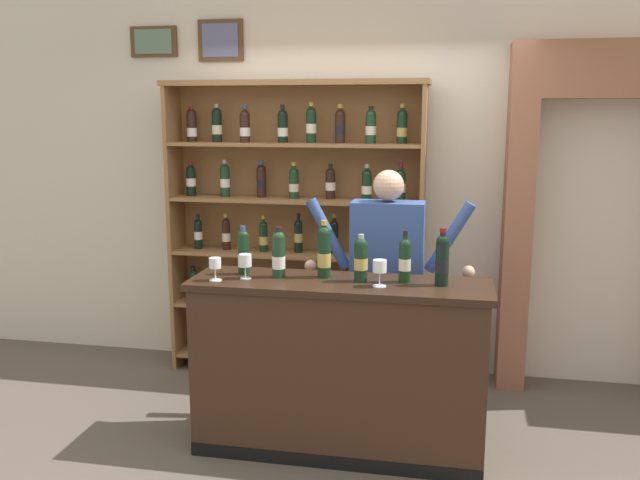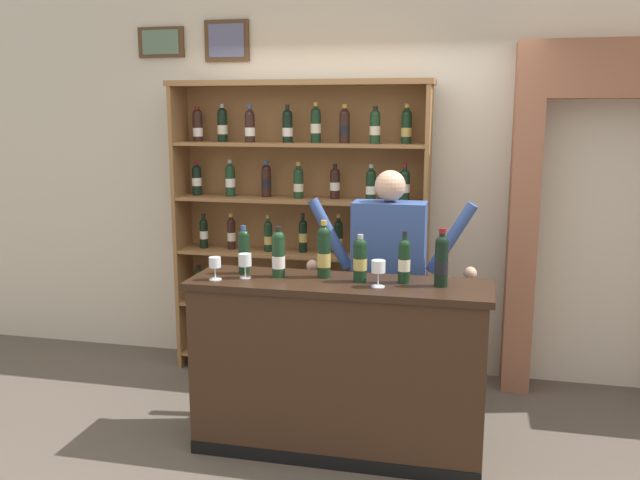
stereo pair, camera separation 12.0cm
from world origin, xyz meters
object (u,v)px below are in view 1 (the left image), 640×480
Objects in this scene: tasting_bottle_vin_santo at (279,254)px; wine_glass_right at (380,268)px; tasting_bottle_rosso at (405,260)px; tasting_counter at (339,367)px; shopkeeper at (387,267)px; tasting_bottle_bianco at (243,252)px; tasting_bottle_super_tuscan at (442,259)px; wine_glass_spare at (215,265)px; wine_shelf at (296,222)px; tasting_bottle_grappa at (361,259)px; wine_glass_left at (245,262)px; tasting_bottle_brunello at (324,251)px.

tasting_bottle_vin_santo is 1.97× the size of wine_glass_right.
tasting_counter is at bearing -171.78° from tasting_bottle_rosso.
shopkeeper is (0.23, 0.48, 0.50)m from tasting_counter.
tasting_bottle_vin_santo reaches higher than tasting_counter.
tasting_bottle_rosso is at bearing -0.71° from tasting_bottle_bianco.
tasting_bottle_super_tuscan is (0.58, 0.02, 0.67)m from tasting_counter.
wine_shelf is at bearing 82.56° from wine_glass_spare.
tasting_bottle_rosso is at bearing -51.65° from wine_shelf.
tasting_bottle_vin_santo is (-0.37, 0.03, 0.66)m from tasting_counter.
wine_glass_right is at bearing -9.65° from tasting_bottle_vin_santo.
wine_glass_right is (0.83, -0.14, -0.03)m from tasting_bottle_bianco.
tasting_counter is 0.75m from tasting_bottle_rosso.
tasting_bottle_grappa is at bearing 141.18° from wine_glass_right.
tasting_bottle_super_tuscan is at bearing -0.15° from tasting_bottle_grappa.
tasting_bottle_rosso is (0.90, -1.14, -0.00)m from wine_shelf.
wine_glass_spare is 0.89× the size of wine_glass_right.
tasting_bottle_grappa is at bearing 5.44° from wine_glass_left.
wine_shelf is 1.46m from tasting_counter.
tasting_counter is at bearing -37.08° from tasting_bottle_brunello.
tasting_bottle_brunello is at bearing 156.20° from wine_glass_right.
tasting_bottle_rosso is 2.22× the size of wine_glass_spare.
tasting_bottle_grappa is (0.65, -1.17, -0.00)m from wine_shelf.
shopkeeper is at bearing -42.91° from wine_shelf.
tasting_bottle_rosso reaches higher than wine_glass_right.
tasting_bottle_super_tuscan reaches higher than tasting_bottle_grappa.
tasting_bottle_vin_santo is 1.09× the size of tasting_bottle_grappa.
wine_shelf is 1.45m from tasting_bottle_rosso.
wine_glass_right is at bearing -23.80° from tasting_bottle_brunello.
tasting_bottle_bianco is 0.89× the size of tasting_bottle_super_tuscan.
wine_glass_left is 0.96× the size of wine_glass_right.
wine_shelf is 6.78× the size of tasting_bottle_super_tuscan.
tasting_bottle_vin_santo is at bearing -142.67° from shopkeeper.
tasting_bottle_brunello is (0.49, 0.02, 0.02)m from tasting_bottle_bianco.
tasting_bottle_vin_santo reaches higher than tasting_bottle_grappa.
tasting_bottle_super_tuscan is at bearing -52.97° from shopkeeper.
shopkeeper is 11.30× the size of wine_glass_left.
tasting_bottle_brunello is 0.23m from tasting_bottle_grappa.
tasting_bottle_bianco is at bearing 177.89° from tasting_bottle_super_tuscan.
wine_glass_spare is at bearing -121.28° from tasting_bottle_bianco.
tasting_bottle_brunello is 1.13× the size of tasting_bottle_rosso.
wine_glass_left is 1.08× the size of wine_glass_spare.
shopkeeper is 5.62× the size of tasting_bottle_bianco.
shopkeeper is at bearing 37.33° from tasting_bottle_vin_santo.
tasting_bottle_bianco is (-0.59, 0.06, 0.66)m from tasting_counter.
tasting_bottle_rosso is (0.37, 0.05, 0.65)m from tasting_counter.
shopkeeper is at bearing 107.98° from tasting_bottle_rosso.
tasting_bottle_grappa is 1.89× the size of wine_glass_left.
tasting_bottle_grappa is 2.05× the size of wine_glass_spare.
tasting_bottle_grappa is 0.15m from wine_glass_right.
tasting_counter is 5.12× the size of tasting_bottle_brunello.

